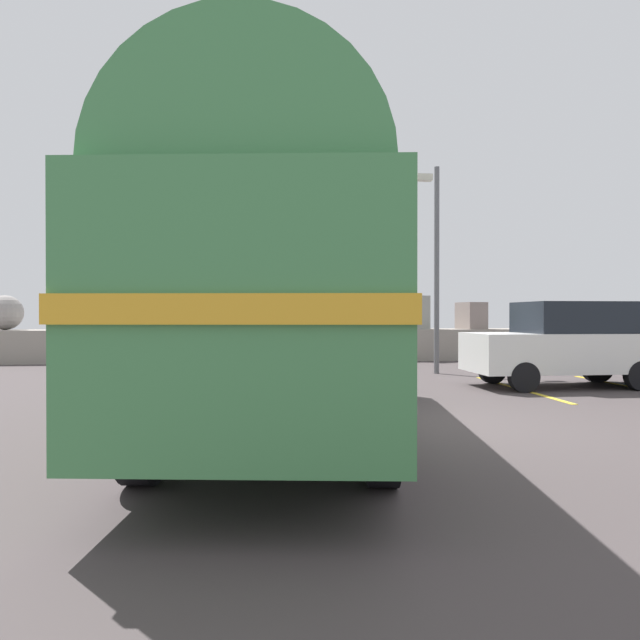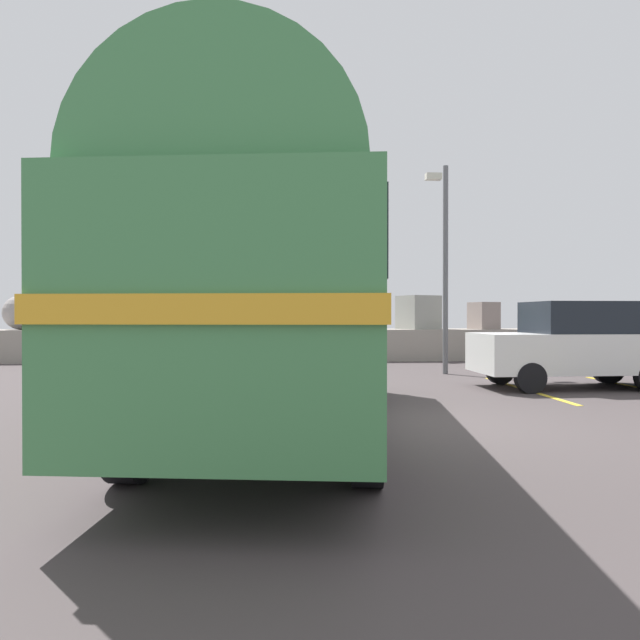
# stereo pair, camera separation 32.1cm
# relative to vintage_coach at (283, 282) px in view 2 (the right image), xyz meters

# --- Properties ---
(ground) EXTENTS (32.00, 26.00, 0.02)m
(ground) POSITION_rel_vintage_coach_xyz_m (1.85, 0.28, -2.04)
(ground) COLOR #453D3E
(breakwater) EXTENTS (31.36, 2.18, 2.48)m
(breakwater) POSITION_rel_vintage_coach_xyz_m (1.61, 12.09, -1.30)
(breakwater) COLOR gray
(breakwater) RESTS_ON ground
(vintage_coach) EXTENTS (3.58, 8.83, 3.70)m
(vintage_coach) POSITION_rel_vintage_coach_xyz_m (0.00, 0.00, 0.00)
(vintage_coach) COLOR black
(vintage_coach) RESTS_ON ground
(parked_car_nearest) EXTENTS (4.12, 1.77, 1.86)m
(parked_car_nearest) POSITION_rel_vintage_coach_xyz_m (6.31, 4.01, -1.08)
(parked_car_nearest) COLOR black
(parked_car_nearest) RESTS_ON ground
(lamp_post) EXTENTS (0.44, 0.98, 5.57)m
(lamp_post) POSITION_rel_vintage_coach_xyz_m (4.37, 7.20, 1.13)
(lamp_post) COLOR #5B5B60
(lamp_post) RESTS_ON ground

